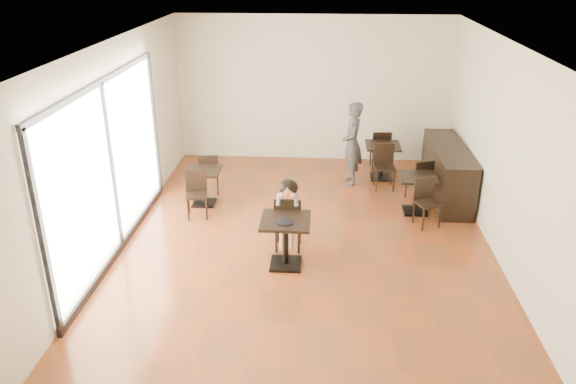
# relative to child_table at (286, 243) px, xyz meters

# --- Properties ---
(floor) EXTENTS (6.00, 8.00, 0.01)m
(floor) POSITION_rel_child_table_xyz_m (0.27, 0.85, -0.39)
(floor) COLOR brown
(floor) RESTS_ON ground
(ceiling) EXTENTS (6.00, 8.00, 0.01)m
(ceiling) POSITION_rel_child_table_xyz_m (0.27, 0.85, 2.81)
(ceiling) COLOR white
(ceiling) RESTS_ON floor
(wall_back) EXTENTS (6.00, 0.01, 3.20)m
(wall_back) POSITION_rel_child_table_xyz_m (0.27, 4.85, 1.21)
(wall_back) COLOR beige
(wall_back) RESTS_ON floor
(wall_front) EXTENTS (6.00, 0.01, 3.20)m
(wall_front) POSITION_rel_child_table_xyz_m (0.27, -3.15, 1.21)
(wall_front) COLOR beige
(wall_front) RESTS_ON floor
(wall_left) EXTENTS (0.01, 8.00, 3.20)m
(wall_left) POSITION_rel_child_table_xyz_m (-2.73, 0.85, 1.21)
(wall_left) COLOR beige
(wall_left) RESTS_ON floor
(wall_right) EXTENTS (0.01, 8.00, 3.20)m
(wall_right) POSITION_rel_child_table_xyz_m (3.27, 0.85, 1.21)
(wall_right) COLOR beige
(wall_right) RESTS_ON floor
(storefront_window) EXTENTS (0.04, 4.50, 2.60)m
(storefront_window) POSITION_rel_child_table_xyz_m (-2.70, 0.35, 1.01)
(storefront_window) COLOR white
(storefront_window) RESTS_ON floor
(child_table) EXTENTS (0.73, 0.73, 0.77)m
(child_table) POSITION_rel_child_table_xyz_m (0.00, 0.00, 0.00)
(child_table) COLOR black
(child_table) RESTS_ON floor
(child_chair) EXTENTS (0.42, 0.42, 0.93)m
(child_chair) POSITION_rel_child_table_xyz_m (-0.00, 0.55, 0.08)
(child_chair) COLOR black
(child_chair) RESTS_ON floor
(child) EXTENTS (0.42, 0.59, 1.17)m
(child) POSITION_rel_child_table_xyz_m (-0.00, 0.55, 0.20)
(child) COLOR gray
(child) RESTS_ON child_chair
(plate) EXTENTS (0.26, 0.26, 0.02)m
(plate) POSITION_rel_child_table_xyz_m (-0.00, -0.10, 0.40)
(plate) COLOR black
(plate) RESTS_ON child_table
(pizza_slice) EXTENTS (0.27, 0.21, 0.06)m
(pizza_slice) POSITION_rel_child_table_xyz_m (-0.00, 0.36, 0.63)
(pizza_slice) COLOR tan
(pizza_slice) RESTS_ON child
(adult_patron) EXTENTS (0.45, 0.65, 1.69)m
(adult_patron) POSITION_rel_child_table_xyz_m (1.10, 3.40, 0.46)
(adult_patron) COLOR #3C3B40
(adult_patron) RESTS_ON floor
(cafe_table_mid) EXTENTS (0.86, 0.86, 0.70)m
(cafe_table_mid) POSITION_rel_child_table_xyz_m (2.23, 2.05, -0.04)
(cafe_table_mid) COLOR black
(cafe_table_mid) RESTS_ON floor
(cafe_table_left) EXTENTS (0.77, 0.77, 0.69)m
(cafe_table_left) POSITION_rel_child_table_xyz_m (-1.71, 2.15, -0.04)
(cafe_table_left) COLOR black
(cafe_table_left) RESTS_ON floor
(cafe_table_back) EXTENTS (0.75, 0.75, 0.74)m
(cafe_table_back) POSITION_rel_child_table_xyz_m (1.75, 3.70, -0.02)
(cafe_table_back) COLOR black
(cafe_table_back) RESTS_ON floor
(chair_mid_a) EXTENTS (0.49, 0.49, 0.85)m
(chair_mid_a) POSITION_rel_child_table_xyz_m (2.34, 2.60, 0.04)
(chair_mid_a) COLOR black
(chair_mid_a) RESTS_ON floor
(chair_mid_b) EXTENTS (0.49, 0.49, 0.85)m
(chair_mid_b) POSITION_rel_child_table_xyz_m (2.34, 1.50, 0.04)
(chair_mid_b) COLOR black
(chair_mid_b) RESTS_ON floor
(chair_left_a) EXTENTS (0.44, 0.44, 0.83)m
(chair_left_a) POSITION_rel_child_table_xyz_m (-1.71, 2.70, 0.03)
(chair_left_a) COLOR black
(chair_left_a) RESTS_ON floor
(chair_left_b) EXTENTS (0.44, 0.44, 0.83)m
(chair_left_b) POSITION_rel_child_table_xyz_m (-1.71, 1.60, 0.03)
(chair_left_b) COLOR black
(chair_left_b) RESTS_ON floor
(chair_back_a) EXTENTS (0.43, 0.43, 0.89)m
(chair_back_a) POSITION_rel_child_table_xyz_m (1.75, 4.25, 0.06)
(chair_back_a) COLOR black
(chair_back_a) RESTS_ON floor
(chair_back_b) EXTENTS (0.43, 0.43, 0.89)m
(chair_back_b) POSITION_rel_child_table_xyz_m (1.75, 3.15, 0.06)
(chair_back_b) COLOR black
(chair_back_b) RESTS_ON floor
(service_counter) EXTENTS (0.60, 2.40, 1.00)m
(service_counter) POSITION_rel_child_table_xyz_m (2.92, 2.85, 0.11)
(service_counter) COLOR black
(service_counter) RESTS_ON floor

